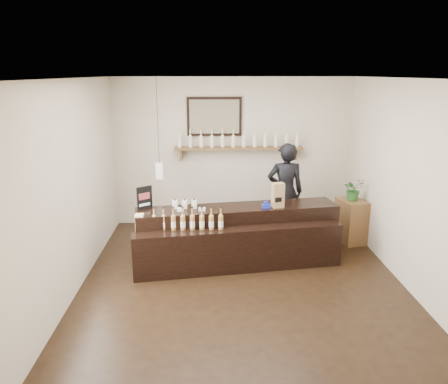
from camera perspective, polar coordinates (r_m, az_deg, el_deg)
ground at (r=6.41m, az=2.28°, el=-11.27°), size 5.00×5.00×0.00m
room_shell at (r=5.85m, az=2.46°, el=3.82°), size 5.00×5.00×5.00m
back_wall_decor at (r=8.17m, az=0.17°, el=7.51°), size 2.66×0.96×1.69m
counter at (r=6.77m, az=1.78°, el=-5.95°), size 3.17×1.30×1.02m
promo_sign at (r=6.67m, az=-10.35°, el=-0.76°), size 0.21×0.17×0.35m
paper_bag at (r=6.71m, az=7.05°, el=-0.41°), size 0.20×0.17×0.38m
tape_dispenser at (r=6.68m, az=5.53°, el=-1.75°), size 0.13×0.06×0.11m
side_cabinet at (r=7.90m, az=16.24°, el=-3.66°), size 0.50×0.60×0.76m
potted_plant at (r=7.74m, az=16.55°, el=0.35°), size 0.43×0.40×0.39m
shopkeeper at (r=7.62m, az=8.02°, el=0.81°), size 0.72×0.47×1.95m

